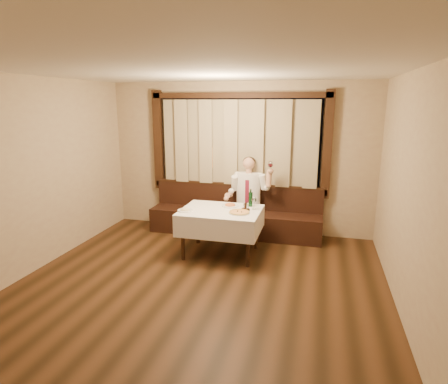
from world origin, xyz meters
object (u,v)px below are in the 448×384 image
(dining_table, at_px, (221,216))
(seated_man, at_px, (248,192))
(pasta_cream, at_px, (185,209))
(cruet_caddy, at_px, (246,208))
(banquette, at_px, (235,218))
(pasta_red, at_px, (230,204))
(green_bottle, at_px, (251,199))
(pizza, at_px, (239,212))

(dining_table, bearing_deg, seated_man, 74.48)
(dining_table, relative_size, pasta_cream, 5.30)
(cruet_caddy, bearing_deg, banquette, 135.35)
(dining_table, height_order, pasta_cream, pasta_cream)
(pasta_red, distance_m, green_bottle, 0.35)
(dining_table, height_order, pizza, pizza)
(pizza, relative_size, pasta_red, 1.19)
(banquette, relative_size, pizza, 9.59)
(cruet_caddy, bearing_deg, dining_table, -150.53)
(pizza, height_order, seated_man, seated_man)
(green_bottle, height_order, seated_man, seated_man)
(dining_table, xyz_separation_m, pizza, (0.33, -0.12, 0.12))
(pizza, height_order, cruet_caddy, cruet_caddy)
(green_bottle, bearing_deg, dining_table, -143.94)
(pizza, distance_m, seated_man, 1.06)
(banquette, bearing_deg, cruet_caddy, -68.02)
(pasta_red, height_order, green_bottle, green_bottle)
(pasta_cream, xyz_separation_m, cruet_caddy, (0.93, 0.25, 0.01))
(seated_man, bearing_deg, pasta_red, -103.06)
(dining_table, bearing_deg, pasta_cream, -158.76)
(pasta_cream, relative_size, seated_man, 0.16)
(green_bottle, xyz_separation_m, seated_man, (-0.16, 0.62, -0.03))
(green_bottle, relative_size, seated_man, 0.20)
(pizza, xyz_separation_m, pasta_red, (-0.23, 0.35, 0.02))
(cruet_caddy, bearing_deg, pizza, -90.06)
(pasta_cream, relative_size, cruet_caddy, 1.81)
(dining_table, relative_size, seated_man, 0.86)
(dining_table, height_order, green_bottle, green_bottle)
(pasta_red, distance_m, seated_man, 0.72)
(green_bottle, distance_m, cruet_caddy, 0.28)
(pizza, relative_size, cruet_caddy, 2.52)
(pasta_red, xyz_separation_m, seated_man, (0.16, 0.70, 0.05))
(dining_table, xyz_separation_m, pasta_cream, (-0.53, -0.21, 0.14))
(green_bottle, bearing_deg, pizza, -102.78)
(pasta_red, height_order, seated_man, seated_man)
(pasta_red, height_order, pasta_cream, pasta_red)
(banquette, height_order, pizza, banquette)
(seated_man, bearing_deg, pasta_cream, -124.72)
(pasta_red, bearing_deg, dining_table, -112.55)
(dining_table, bearing_deg, banquette, 90.00)
(banquette, height_order, pasta_red, banquette)
(banquette, bearing_deg, pasta_cream, -113.32)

